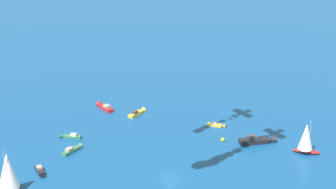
% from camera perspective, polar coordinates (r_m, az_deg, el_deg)
% --- Properties ---
extents(ground_plane, '(2000.00, 2000.00, 0.00)m').
position_cam_1_polar(ground_plane, '(145.26, 0.24, -7.71)').
color(ground_plane, navy).
extents(motorboat_far_stbd, '(1.75, 5.85, 1.68)m').
position_cam_1_polar(motorboat_far_stbd, '(166.83, -9.17, -3.87)').
color(motorboat_far_stbd, '#33704C').
rests_on(motorboat_far_stbd, ground_plane).
extents(motorboat_inshore, '(2.16, 5.31, 1.50)m').
position_cam_1_polar(motorboat_inshore, '(172.29, 4.60, -2.86)').
color(motorboat_inshore, gold).
rests_on(motorboat_inshore, ground_plane).
extents(motorboat_offshore, '(6.72, 6.32, 2.13)m').
position_cam_1_polar(motorboat_offshore, '(184.78, -5.96, -1.17)').
color(motorboat_offshore, '#B21E1E').
rests_on(motorboat_offshore, ground_plane).
extents(motorboat_trailing, '(6.64, 4.68, 1.92)m').
position_cam_1_polar(motorboat_trailing, '(179.93, -2.86, -1.72)').
color(motorboat_trailing, gold).
rests_on(motorboat_trailing, ground_plane).
extents(motorboat_ahead, '(5.13, 9.95, 2.80)m').
position_cam_1_polar(motorboat_ahead, '(163.55, 8.47, -4.24)').
color(motorboat_ahead, black).
rests_on(motorboat_ahead, ground_plane).
extents(sailboat_mid_cluster, '(4.46, 7.24, 9.04)m').
position_cam_1_polar(sailboat_mid_cluster, '(158.81, 12.76, -4.00)').
color(sailboat_mid_cluster, '#B21E1E').
rests_on(sailboat_mid_cluster, ground_plane).
extents(motorboat_outer_ring_a, '(5.69, 4.26, 1.67)m').
position_cam_1_polar(motorboat_outer_ring_a, '(149.91, -11.80, -7.04)').
color(motorboat_outer_ring_a, black).
rests_on(motorboat_outer_ring_a, ground_plane).
extents(sailboat_outer_ring_c, '(8.88, 5.40, 11.12)m').
position_cam_1_polar(sailboat_outer_ring_c, '(140.91, -14.71, -7.08)').
color(sailboat_outer_ring_c, '#B21E1E').
rests_on(sailboat_outer_ring_c, ground_plane).
extents(motorboat_outer_ring_e, '(6.45, 4.49, 1.87)m').
position_cam_1_polar(motorboat_outer_ring_e, '(159.15, -8.87, -5.10)').
color(motorboat_outer_ring_e, '#33704C').
rests_on(motorboat_outer_ring_e, ground_plane).
extents(marker_buoy, '(1.10, 1.10, 2.10)m').
position_cam_1_polar(marker_buoy, '(163.56, 5.13, -4.22)').
color(marker_buoy, yellow).
rests_on(marker_buoy, ground_plane).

